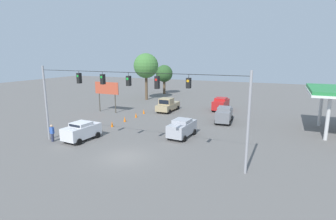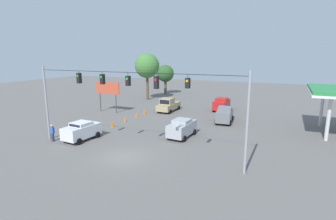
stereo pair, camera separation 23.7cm
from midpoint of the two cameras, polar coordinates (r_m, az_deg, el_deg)
ground_plane at (r=23.10m, az=-9.20°, el=-10.05°), size 140.00×140.00×0.00m
overhead_signal_span at (r=22.56m, az=-8.39°, el=2.85°), size 19.94×0.38×7.55m
sedan_white_parked_shoulder at (r=28.33m, az=-18.06°, el=-4.27°), size 2.33×4.04×1.88m
pickup_truck_tan_withflow_far at (r=40.65m, az=0.23°, el=1.08°), size 2.24×5.06×2.12m
sedan_silver_crossing_near at (r=27.88m, az=3.29°, el=-3.89°), size 2.19×4.19×1.93m
sedan_red_oncoming_deep at (r=42.11m, az=11.75°, el=1.31°), size 2.09×4.44×2.02m
sedan_grey_oncoming_far at (r=34.69m, az=12.41°, el=-0.93°), size 2.31×4.53×2.03m
traffic_cone_nearest at (r=30.88m, az=-14.44°, el=-3.95°), size 0.31×0.31×0.71m
traffic_cone_second at (r=32.63m, az=-11.81°, el=-2.98°), size 0.31×0.31×0.71m
traffic_cone_third at (r=34.82m, az=-9.12°, el=-1.94°), size 0.31×0.31×0.71m
traffic_cone_fourth at (r=36.97m, az=-6.69°, el=-1.07°), size 0.31×0.31×0.71m
traffic_cone_fifth at (r=39.21m, az=-4.98°, el=-0.29°), size 0.31×0.31×0.71m
roadside_billboard at (r=40.78m, az=-12.87°, el=4.25°), size 4.19×0.16×4.61m
pedestrian at (r=28.92m, az=-23.65°, el=-4.55°), size 0.40×0.28×1.76m
tree_horizon_left at (r=51.12m, az=-4.44°, el=9.53°), size 4.73×4.73×8.96m
tree_horizon_right at (r=58.95m, az=-0.45°, el=7.90°), size 3.78×3.78×6.47m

